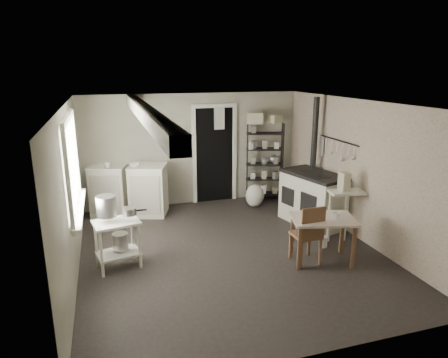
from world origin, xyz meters
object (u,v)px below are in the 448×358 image
object	(u,v)px
stockpot	(106,206)
work_table	(322,237)
base_cabinets	(129,191)
prep_table	(118,242)
shelf_rack	(265,156)
chair	(306,231)
flour_sack	(255,196)
stove	(313,201)

from	to	relation	value
stockpot	work_table	distance (m)	3.13
base_cabinets	work_table	world-z (taller)	base_cabinets
prep_table	shelf_rack	xyz separation A→B (m)	(3.21, 2.34, 0.55)
chair	flour_sack	size ratio (longest dim) A/B	1.93
work_table	shelf_rack	bearing A→B (deg)	83.91
base_cabinets	flour_sack	size ratio (longest dim) A/B	3.19
base_cabinets	work_table	xyz separation A→B (m)	(2.56, -2.89, -0.08)
prep_table	shelf_rack	bearing A→B (deg)	36.12
stockpot	flour_sack	distance (m)	3.55
prep_table	stove	xyz separation A→B (m)	(3.52, 0.72, 0.04)
stove	shelf_rack	bearing A→B (deg)	85.81
shelf_rack	chair	world-z (taller)	shelf_rack
shelf_rack	chair	size ratio (longest dim) A/B	1.85
prep_table	stove	size ratio (longest dim) A/B	0.58
chair	stockpot	bearing A→B (deg)	165.23
chair	stove	bearing A→B (deg)	55.21
stockpot	base_cabinets	distance (m)	2.29
shelf_rack	work_table	world-z (taller)	shelf_rack
prep_table	stockpot	xyz separation A→B (m)	(-0.11, 0.02, 0.54)
prep_table	shelf_rack	world-z (taller)	shelf_rack
stockpot	chair	xyz separation A→B (m)	(2.77, -0.64, -0.45)
prep_table	stove	distance (m)	3.59
base_cabinets	work_table	bearing A→B (deg)	-30.21
stove	stockpot	bearing A→B (deg)	176.03
base_cabinets	flour_sack	xyz separation A→B (m)	(2.50, -0.33, -0.22)
stockpot	chair	size ratio (longest dim) A/B	0.33
base_cabinets	stove	xyz separation A→B (m)	(3.19, -1.50, -0.02)
stockpot	chair	world-z (taller)	stockpot
chair	flour_sack	xyz separation A→B (m)	(0.17, 2.50, -0.24)
prep_table	work_table	distance (m)	2.97
prep_table	work_table	size ratio (longest dim) A/B	0.79
base_cabinets	shelf_rack	bearing A→B (deg)	20.64
base_cabinets	shelf_rack	xyz separation A→B (m)	(2.89, 0.12, 0.49)
stove	flour_sack	xyz separation A→B (m)	(-0.69, 1.17, -0.20)
stove	work_table	size ratio (longest dim) A/B	1.35
flour_sack	base_cabinets	bearing A→B (deg)	172.39
stockpot	stove	xyz separation A→B (m)	(3.63, 0.70, -0.50)
prep_table	stove	bearing A→B (deg)	11.52
prep_table	stove	world-z (taller)	stove
stove	work_table	bearing A→B (deg)	-129.14
shelf_rack	flour_sack	world-z (taller)	shelf_rack
prep_table	shelf_rack	distance (m)	4.01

